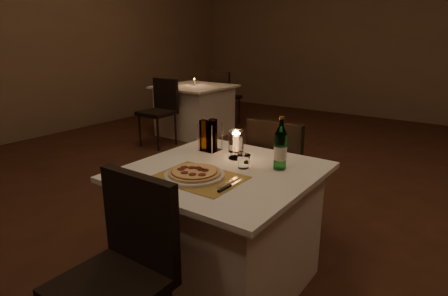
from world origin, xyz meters
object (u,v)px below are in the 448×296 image
Objects in this scene: main_table at (222,228)px; water_bottle at (280,148)px; neighbor_table_left at (195,110)px; chair_near at (124,258)px; plate at (194,175)px; chair_far at (279,166)px; hurricane_candle at (236,142)px; pizza at (194,172)px; tumbler at (244,161)px.

water_bottle is at bearing 36.12° from main_table.
chair_near is at bearing -54.49° from neighbor_table_left.
neighbor_table_left is (-2.71, 2.53, -0.49)m from water_bottle.
main_table is 3.12× the size of plate.
water_bottle is at bearing 49.99° from plate.
chair_far is 0.59m from hurricane_candle.
hurricane_candle reaches higher than pizza.
chair_far is 3.17m from neighbor_table_left.
neighbor_table_left is at bearing 133.78° from hurricane_candle.
hurricane_candle is (0.01, 0.39, 0.09)m from plate.
neighbor_table_left is at bearing 133.96° from tumbler.
chair_near reaches higher than pizza.
plate is 1.07× the size of water_bottle.
chair_near is (0.00, -0.71, 0.18)m from main_table.
hurricane_candle is 3.51m from neighbor_table_left.
main_table is at bearing 74.48° from plate.
chair_near is 0.99m from water_bottle.
water_bottle reaches higher than main_table.
chair_far reaches higher than plate.
hurricane_candle is at bearing 88.95° from plate.
plate is 0.32× the size of neighbor_table_left.
pizza is (-0.05, -0.18, 0.39)m from main_table.
hurricane_candle is at bearing 101.77° from main_table.
tumbler is (0.14, 0.27, 0.03)m from plate.
main_table is 1.00× the size of neighbor_table_left.
chair_far is 5.15× the size of hurricane_candle.
chair_near is 4.22m from neighbor_table_left.
pizza reaches higher than neighbor_table_left.
tumbler is at bearing -42.34° from hurricane_candle.
chair_far is at bearing 90.00° from chair_near.
pizza reaches higher than plate.
chair_near is 0.57m from plate.
pizza is 0.93× the size of water_bottle.
neighbor_table_left is at bearing 137.01° from water_bottle.
chair_near is at bearing -84.65° from plate.
pizza reaches higher than main_table.
hurricane_candle is (-0.04, 0.92, 0.29)m from chair_near.
chair_far is 11.38× the size of tumbler.
plate is 0.02m from pizza.
water_bottle reaches higher than chair_near.
water_bottle is at bearing -2.96° from hurricane_candle.
tumbler is 0.08× the size of neighbor_table_left.
chair_far is 0.66m from water_bottle.
chair_near is 0.58m from pizza.
chair_far reaches higher than main_table.
neighbor_table_left is (-2.45, 2.00, -0.18)m from chair_far.
chair_near and chair_far have the same top height.
pizza is (-0.00, -0.00, 0.02)m from plate.
chair_far is at bearing 97.86° from tumbler.
tumbler is 0.26× the size of water_bottle.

